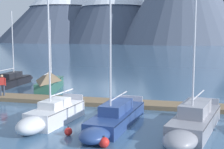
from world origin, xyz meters
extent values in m
plane|color=#426689|center=(0.00, 0.00, 0.00)|extent=(700.00, 700.00, 0.00)
cone|color=#424C60|center=(-73.43, 197.12, 23.57)|extent=(93.79, 93.79, 47.13)
cone|color=#424C60|center=(-35.36, 182.11, 25.78)|extent=(69.34, 69.34, 51.56)
cube|color=#846B4C|center=(0.00, 4.00, 0.15)|extent=(26.65, 3.13, 0.30)
cylinder|color=#38383D|center=(-0.04, 3.13, 0.12)|extent=(25.51, 1.30, 0.24)
cylinder|color=#38383D|center=(0.04, 4.87, 0.12)|extent=(25.51, 1.30, 0.24)
cube|color=black|center=(-11.31, 10.39, 0.39)|extent=(1.52, 5.89, 0.78)
ellipsoid|color=black|center=(-11.29, 13.65, 0.39)|extent=(1.27, 1.86, 0.74)
cube|color=black|center=(-11.31, 10.39, 0.74)|extent=(1.56, 5.77, 0.06)
cylinder|color=silver|center=(-11.31, 10.99, 4.13)|extent=(0.10, 0.10, 6.70)
cylinder|color=silver|center=(-11.32, 9.40, 1.74)|extent=(0.10, 3.19, 0.08)
cube|color=black|center=(-11.31, 10.53, 1.07)|extent=(1.06, 2.65, 0.58)
cube|color=#336B56|center=(-6.47, 8.82, 0.49)|extent=(2.51, 6.11, 0.98)
ellipsoid|color=#336B56|center=(-7.05, 12.01, 0.49)|extent=(1.52, 1.79, 0.93)
cube|color=#163027|center=(-6.47, 8.82, 0.94)|extent=(2.53, 6.00, 0.06)
cylinder|color=silver|center=(-6.57, 9.38, 3.75)|extent=(0.10, 0.10, 5.53)
cylinder|color=silver|center=(-6.33, 8.07, 1.71)|extent=(0.56, 2.65, 0.08)
pyramid|color=#7A664C|center=(-6.39, 8.38, 1.40)|extent=(2.55, 4.98, 0.83)
cube|color=white|center=(-1.86, -1.30, 0.48)|extent=(2.24, 4.60, 0.95)
ellipsoid|color=white|center=(-2.25, -3.81, 0.48)|extent=(1.63, 2.13, 0.90)
cube|color=slate|center=(-1.86, -1.30, 0.91)|extent=(2.27, 4.52, 0.06)
cylinder|color=silver|center=(-1.96, -1.91, 4.61)|extent=(0.10, 0.10, 7.31)
cylinder|color=silver|center=(-1.74, -0.55, 1.65)|extent=(0.50, 2.73, 0.08)
cube|color=white|center=(-1.88, -1.41, 1.17)|extent=(1.40, 2.13, 0.43)
cube|color=silver|center=(-1.53, 0.80, 1.13)|extent=(1.42, 0.32, 0.36)
cube|color=navy|center=(1.75, -0.97, 0.38)|extent=(2.48, 6.40, 0.76)
ellipsoid|color=navy|center=(1.31, -4.40, 0.38)|extent=(1.69, 2.12, 0.72)
cube|color=#121D39|center=(1.75, -0.97, 0.72)|extent=(2.51, 6.28, 0.06)
cylinder|color=silver|center=(1.60, -2.13, 3.86)|extent=(0.10, 0.10, 6.20)
cylinder|color=silver|center=(1.80, -0.61, 1.59)|extent=(0.47, 3.04, 0.08)
cube|color=#2F4A8A|center=(1.73, -1.12, 1.04)|extent=(1.54, 2.93, 0.57)
cube|color=silver|center=(2.14, 2.05, 0.94)|extent=(1.54, 0.29, 0.36)
cube|color=#93939E|center=(6.14, -1.23, 0.44)|extent=(3.22, 6.28, 0.88)
ellipsoid|color=#93939E|center=(5.31, -4.52, 0.44)|extent=(2.03, 2.48, 0.84)
cube|color=#424247|center=(6.14, -1.23, 0.84)|extent=(3.23, 6.17, 0.06)
cylinder|color=silver|center=(5.92, -2.11, 4.41)|extent=(0.10, 0.10, 7.06)
cylinder|color=silver|center=(6.30, -0.57, 1.82)|extent=(0.85, 3.10, 0.08)
cube|color=#A0A0AB|center=(6.10, -1.37, 1.22)|extent=(1.89, 2.94, 0.67)
cube|color=silver|center=(6.85, 1.61, 1.06)|extent=(1.61, 0.49, 0.36)
cylinder|color=#384256|center=(-8.71, 4.11, 0.73)|extent=(0.14, 0.14, 0.86)
cylinder|color=#384256|center=(-8.49, 4.26, 0.73)|extent=(0.14, 0.14, 0.86)
cube|color=#B22823|center=(-8.60, 4.18, 1.46)|extent=(0.44, 0.39, 0.60)
sphere|color=tan|center=(-8.60, 4.18, 1.88)|extent=(0.22, 0.22, 0.22)
cylinder|color=#B22823|center=(-8.39, 4.32, 1.39)|extent=(0.09, 0.09, 0.62)
sphere|color=red|center=(1.90, -4.94, 0.25)|extent=(0.49, 0.49, 0.49)
cylinder|color=#262628|center=(1.90, -4.94, 0.53)|extent=(0.06, 0.06, 0.08)
sphere|color=red|center=(-0.31, -3.58, 0.21)|extent=(0.42, 0.42, 0.42)
cylinder|color=#262628|center=(-0.31, -3.58, 0.46)|extent=(0.06, 0.06, 0.08)
camera|label=1|loc=(5.14, -18.73, 5.17)|focal=51.31mm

